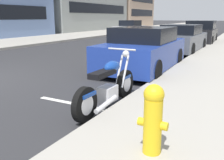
{
  "coord_description": "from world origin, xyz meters",
  "views": [
    {
      "loc": [
        -3.89,
        -6.77,
        1.73
      ],
      "look_at": [
        0.5,
        -4.43,
        0.47
      ],
      "focal_mm": 39.79,
      "sensor_mm": 36.0,
      "label": 1
    }
  ],
  "objects_px": {
    "parked_car_at_intersection": "(144,50)",
    "fire_hydrant": "(153,117)",
    "parked_car_second_in_row": "(182,39)",
    "parked_motorcycle": "(108,87)",
    "parked_car_behind_motorcycle": "(201,33)",
    "car_opposite_curb": "(130,28)"
  },
  "relations": [
    {
      "from": "parked_car_at_intersection",
      "to": "parked_car_second_in_row",
      "type": "relative_size",
      "value": 0.94
    },
    {
      "from": "car_opposite_curb",
      "to": "fire_hydrant",
      "type": "bearing_deg",
      "value": 24.96
    },
    {
      "from": "fire_hydrant",
      "to": "parked_car_at_intersection",
      "type": "bearing_deg",
      "value": 22.18
    },
    {
      "from": "parked_motorcycle",
      "to": "fire_hydrant",
      "type": "height_order",
      "value": "parked_motorcycle"
    },
    {
      "from": "parked_car_at_intersection",
      "to": "parked_car_second_in_row",
      "type": "xyz_separation_m",
      "value": [
        5.15,
        -0.09,
        -0.02
      ]
    },
    {
      "from": "parked_car_behind_motorcycle",
      "to": "fire_hydrant",
      "type": "distance_m",
      "value": 15.32
    },
    {
      "from": "car_opposite_curb",
      "to": "parked_car_at_intersection",
      "type": "bearing_deg",
      "value": 25.75
    },
    {
      "from": "parked_car_at_intersection",
      "to": "fire_hydrant",
      "type": "relative_size",
      "value": 4.84
    },
    {
      "from": "parked_car_at_intersection",
      "to": "parked_car_second_in_row",
      "type": "height_order",
      "value": "parked_car_at_intersection"
    },
    {
      "from": "parked_motorcycle",
      "to": "parked_car_at_intersection",
      "type": "bearing_deg",
      "value": 11.64
    },
    {
      "from": "fire_hydrant",
      "to": "parked_car_second_in_row",
      "type": "bearing_deg",
      "value": 11.01
    },
    {
      "from": "parked_motorcycle",
      "to": "car_opposite_curb",
      "type": "distance_m",
      "value": 21.27
    },
    {
      "from": "parked_car_second_in_row",
      "to": "fire_hydrant",
      "type": "distance_m",
      "value": 10.46
    },
    {
      "from": "parked_car_second_in_row",
      "to": "fire_hydrant",
      "type": "height_order",
      "value": "parked_car_second_in_row"
    },
    {
      "from": "parked_car_at_intersection",
      "to": "fire_hydrant",
      "type": "bearing_deg",
      "value": -158.93
    },
    {
      "from": "parked_car_behind_motorcycle",
      "to": "car_opposite_curb",
      "type": "bearing_deg",
      "value": 52.21
    },
    {
      "from": "parked_car_behind_motorcycle",
      "to": "fire_hydrant",
      "type": "bearing_deg",
      "value": -174.14
    },
    {
      "from": "parked_car_behind_motorcycle",
      "to": "parked_motorcycle",
      "type": "bearing_deg",
      "value": -179.11
    },
    {
      "from": "parked_motorcycle",
      "to": "parked_car_behind_motorcycle",
      "type": "height_order",
      "value": "parked_car_behind_motorcycle"
    },
    {
      "from": "car_opposite_curb",
      "to": "fire_hydrant",
      "type": "xyz_separation_m",
      "value": [
        -21.01,
        -9.66,
        -0.06
      ]
    },
    {
      "from": "parked_car_at_intersection",
      "to": "fire_hydrant",
      "type": "height_order",
      "value": "parked_car_at_intersection"
    },
    {
      "from": "parked_car_at_intersection",
      "to": "parked_car_behind_motorcycle",
      "type": "height_order",
      "value": "parked_car_behind_motorcycle"
    }
  ]
}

